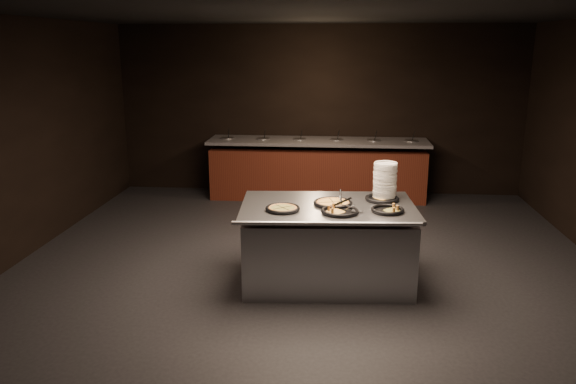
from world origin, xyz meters
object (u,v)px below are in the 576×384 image
object	(u,v)px
plate_stack	(385,181)
pan_veggie_whole	(283,208)
serving_counter	(327,246)
pan_cheese_whole	(333,203)

from	to	relation	value
plate_stack	pan_veggie_whole	distance (m)	1.26
serving_counter	plate_stack	bearing A→B (deg)	25.50
plate_stack	pan_veggie_whole	size ratio (longest dim) A/B	1.10
serving_counter	pan_veggie_whole	world-z (taller)	pan_veggie_whole
plate_stack	pan_veggie_whole	xyz separation A→B (m)	(-1.09, -0.59, -0.18)
serving_counter	plate_stack	size ratio (longest dim) A/B	4.85
plate_stack	pan_cheese_whole	size ratio (longest dim) A/B	0.95
serving_counter	pan_cheese_whole	distance (m)	0.49
pan_veggie_whole	pan_cheese_whole	distance (m)	0.58
pan_veggie_whole	pan_cheese_whole	world-z (taller)	same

